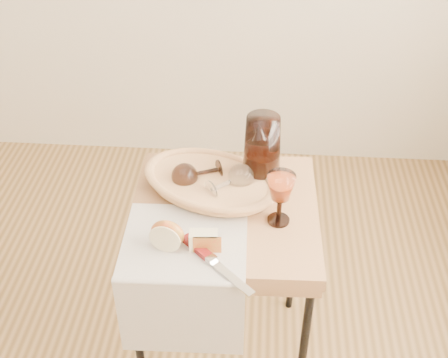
# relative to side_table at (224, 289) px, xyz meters

# --- Properties ---
(side_table) EXTENTS (0.54, 0.54, 0.67)m
(side_table) POSITION_rel_side_table_xyz_m (0.00, 0.00, 0.00)
(side_table) COLOR brown
(side_table) RESTS_ON floor
(tea_towel) EXTENTS (0.33, 0.30, 0.01)m
(tea_towel) POSITION_rel_side_table_xyz_m (-0.09, -0.15, 0.34)
(tea_towel) COLOR silver
(tea_towel) RESTS_ON side_table
(bread_basket) EXTENTS (0.43, 0.37, 0.05)m
(bread_basket) POSITION_rel_side_table_xyz_m (-0.05, 0.08, 0.36)
(bread_basket) COLOR #BE7842
(bread_basket) RESTS_ON side_table
(goblet_lying_a) EXTENTS (0.15, 0.12, 0.08)m
(goblet_lying_a) POSITION_rel_side_table_xyz_m (-0.08, 0.09, 0.39)
(goblet_lying_a) COLOR #38241C
(goblet_lying_a) RESTS_ON bread_basket
(goblet_lying_b) EXTENTS (0.15, 0.14, 0.08)m
(goblet_lying_b) POSITION_rel_side_table_xyz_m (0.01, 0.06, 0.39)
(goblet_lying_b) COLOR white
(goblet_lying_b) RESTS_ON bread_basket
(pitcher) EXTENTS (0.20, 0.26, 0.26)m
(pitcher) POSITION_rel_side_table_xyz_m (0.10, 0.14, 0.45)
(pitcher) COLOR black
(pitcher) RESTS_ON side_table
(wine_goblet) EXTENTS (0.10, 0.10, 0.16)m
(wine_goblet) POSITION_rel_side_table_xyz_m (0.15, -0.04, 0.42)
(wine_goblet) COLOR white
(wine_goblet) RESTS_ON side_table
(apple_half) EXTENTS (0.10, 0.06, 0.08)m
(apple_half) POSITION_rel_side_table_xyz_m (-0.13, -0.17, 0.38)
(apple_half) COLOR #AE1913
(apple_half) RESTS_ON tea_towel
(apple_wedge) EXTENTS (0.08, 0.04, 0.05)m
(apple_wedge) POSITION_rel_side_table_xyz_m (-0.04, -0.17, 0.37)
(apple_wedge) COLOR beige
(apple_wedge) RESTS_ON tea_towel
(table_knife) EXTENTS (0.20, 0.20, 0.02)m
(table_knife) POSITION_rel_side_table_xyz_m (-0.01, -0.22, 0.35)
(table_knife) COLOR silver
(table_knife) RESTS_ON tea_towel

